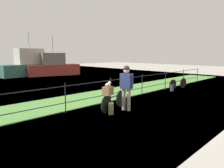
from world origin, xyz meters
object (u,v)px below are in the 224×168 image
at_px(wooden_crate, 108,91).
at_px(moored_boat_far, 30,66).
at_px(terrier_dog, 108,84).
at_px(bicycle_parked, 178,84).
at_px(bicycle_main, 113,101).
at_px(backpack_on_paving, 111,108).
at_px(moored_boat_near, 53,67).
at_px(cyclist_person, 126,84).
at_px(mooring_bollard, 172,88).

xyz_separation_m(wooden_crate, moored_boat_far, (3.46, 14.31, 0.12)).
xyz_separation_m(terrier_dog, bicycle_parked, (6.36, 0.60, -0.70)).
height_order(bicycle_main, backpack_on_paving, bicycle_main).
bearing_deg(backpack_on_paving, bicycle_parked, 141.27).
xyz_separation_m(bicycle_main, moored_boat_far, (3.07, 14.20, 0.58)).
height_order(bicycle_main, moored_boat_near, moored_boat_near).
bearing_deg(moored_boat_near, moored_boat_far, 142.14).
relative_size(backpack_on_paving, moored_boat_near, 0.08).
relative_size(cyclist_person, bicycle_parked, 1.00).
distance_m(backpack_on_paving, moored_boat_near, 14.19).
bearing_deg(backpack_on_paving, terrier_dog, -155.24).
height_order(bicycle_main, mooring_bollard, bicycle_main).
bearing_deg(moored_boat_near, mooring_bollard, -88.34).
relative_size(terrier_dog, moored_boat_near, 0.06).
bearing_deg(moored_boat_far, terrier_dog, -103.50).
xyz_separation_m(bicycle_parked, moored_boat_near, (-1.22, 12.38, 0.46)).
bearing_deg(backpack_on_paving, moored_boat_far, -149.42).
xyz_separation_m(mooring_bollard, moored_boat_far, (-2.07, 13.81, 0.74)).
height_order(bicycle_parked, moored_boat_near, moored_boat_near).
bearing_deg(bicycle_main, moored_boat_near, 69.64).
xyz_separation_m(bicycle_parked, moored_boat_far, (-2.93, 13.71, 0.59)).
height_order(bicycle_main, cyclist_person, cyclist_person).
distance_m(cyclist_person, bicycle_parked, 5.82).
bearing_deg(wooden_crate, moored_boat_near, 68.30).
relative_size(terrier_dog, cyclist_person, 0.19).
bearing_deg(backpack_on_paving, wooden_crate, -149.52).
relative_size(bicycle_parked, moored_boat_far, 0.29).
height_order(wooden_crate, moored_boat_far, moored_boat_far).
xyz_separation_m(cyclist_person, moored_boat_far, (2.78, 14.59, -0.08)).
distance_m(wooden_crate, mooring_bollard, 5.58).
relative_size(terrier_dog, backpack_on_paving, 0.81).
bearing_deg(moored_boat_far, moored_boat_near, -37.86).
height_order(backpack_on_paving, moored_boat_far, moored_boat_far).
relative_size(cyclist_person, backpack_on_paving, 4.21).
bearing_deg(mooring_bollard, cyclist_person, -170.83).
bearing_deg(mooring_bollard, wooden_crate, -174.82).
bearing_deg(backpack_on_paving, cyclist_person, 127.58).
distance_m(bicycle_main, bicycle_parked, 6.02).
relative_size(wooden_crate, moored_boat_far, 0.06).
height_order(wooden_crate, cyclist_person, cyclist_person).
bearing_deg(moored_boat_near, bicycle_main, -110.36).
relative_size(cyclist_person, moored_boat_far, 0.29).
relative_size(mooring_bollard, bicycle_parked, 0.21).
xyz_separation_m(wooden_crate, mooring_bollard, (5.53, 0.50, -0.62)).
distance_m(wooden_crate, bicycle_parked, 6.43).
bearing_deg(terrier_dog, moored_boat_far, 76.50).
relative_size(wooden_crate, moored_boat_near, 0.07).
bearing_deg(cyclist_person, terrier_dog, 155.98).
bearing_deg(terrier_dog, bicycle_parked, 5.36).
height_order(mooring_bollard, moored_boat_far, moored_boat_far).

